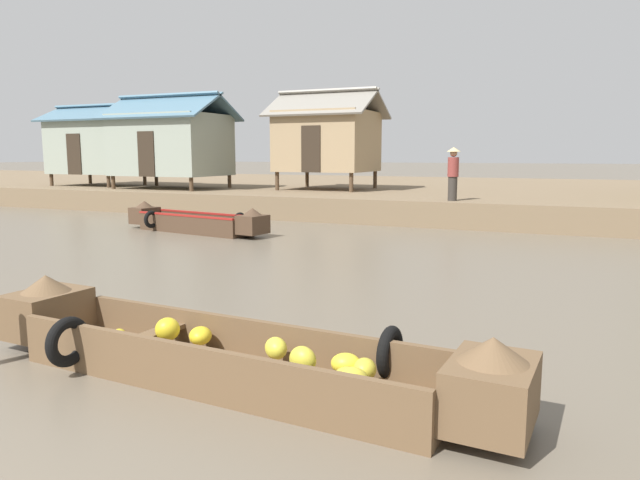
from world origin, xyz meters
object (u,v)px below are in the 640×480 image
object	(u,v)px
cargo_boat_upstream	(195,222)
stilt_house_mid_right	(327,140)
banana_boat	(227,354)
stilt_house_mid_left	(171,143)
vendor_person	(453,171)
stilt_house_left	(97,145)

from	to	relation	value
cargo_boat_upstream	stilt_house_mid_right	distance (m)	8.84
banana_boat	stilt_house_mid_right	world-z (taller)	stilt_house_mid_right
banana_boat	stilt_house_mid_left	xyz separation A→B (m)	(-12.83, 15.59, 2.42)
vendor_person	stilt_house_mid_left	bearing A→B (deg)	170.91
banana_boat	stilt_house_mid_left	world-z (taller)	stilt_house_mid_left
cargo_boat_upstream	banana_boat	bearing A→B (deg)	-52.52
banana_boat	cargo_boat_upstream	distance (m)	11.61
cargo_boat_upstream	stilt_house_mid_left	size ratio (longest dim) A/B	0.99
stilt_house_mid_left	banana_boat	bearing A→B (deg)	-50.57
banana_boat	vendor_person	world-z (taller)	vendor_person
cargo_boat_upstream	stilt_house_left	size ratio (longest dim) A/B	1.11
cargo_boat_upstream	vendor_person	distance (m)	8.03
cargo_boat_upstream	stilt_house_mid_left	bearing A→B (deg)	132.07
stilt_house_left	stilt_house_mid_left	size ratio (longest dim) A/B	0.89
banana_boat	stilt_house_mid_left	distance (m)	20.34
stilt_house_mid_left	stilt_house_mid_right	xyz separation A→B (m)	(6.33, 2.07, 0.14)
stilt_house_mid_right	stilt_house_left	bearing A→B (deg)	-172.12
banana_boat	stilt_house_mid_left	bearing A→B (deg)	129.43
stilt_house_left	stilt_house_mid_left	bearing A→B (deg)	-6.64
stilt_house_left	stilt_house_mid_left	distance (m)	4.71
stilt_house_mid_left	vendor_person	size ratio (longest dim) A/B	3.06
stilt_house_left	vendor_person	distance (m)	17.21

